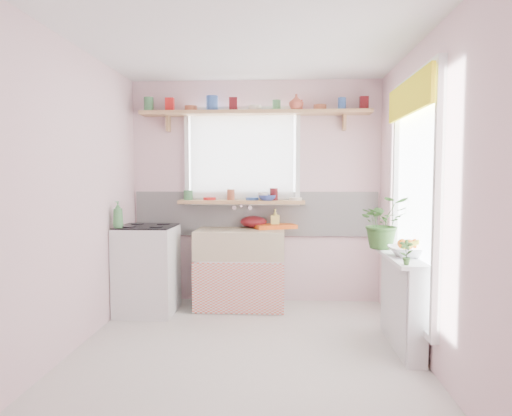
{
  "coord_description": "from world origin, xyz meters",
  "views": [
    {
      "loc": [
        0.29,
        -3.57,
        1.43
      ],
      "look_at": [
        0.06,
        0.55,
        1.14
      ],
      "focal_mm": 32.0,
      "sensor_mm": 36.0,
      "label": 1
    }
  ],
  "objects": [
    {
      "name": "room",
      "position": [
        0.66,
        0.86,
        1.37
      ],
      "size": [
        3.2,
        3.2,
        3.2
      ],
      "color": "beige",
      "rests_on": "ground"
    },
    {
      "name": "sink_unit",
      "position": [
        -0.15,
        1.29,
        0.43
      ],
      "size": [
        0.95,
        0.65,
        1.11
      ],
      "color": "white",
      "rests_on": "ground"
    },
    {
      "name": "cooker",
      "position": [
        -1.1,
        1.05,
        0.46
      ],
      "size": [
        0.58,
        0.58,
        0.93
      ],
      "color": "white",
      "rests_on": "ground"
    },
    {
      "name": "radiator_ledge",
      "position": [
        1.3,
        0.2,
        0.4
      ],
      "size": [
        0.22,
        0.95,
        0.78
      ],
      "color": "white",
      "rests_on": "ground"
    },
    {
      "name": "windowsill",
      "position": [
        -0.15,
        1.48,
        1.14
      ],
      "size": [
        1.4,
        0.22,
        0.04
      ],
      "primitive_type": "cube",
      "color": "tan",
      "rests_on": "room"
    },
    {
      "name": "pine_shelf",
      "position": [
        0.0,
        1.47,
        2.12
      ],
      "size": [
        2.52,
        0.24,
        0.04
      ],
      "primitive_type": "cube",
      "color": "tan",
      "rests_on": "room"
    },
    {
      "name": "shelf_crockery",
      "position": [
        -0.0,
        1.47,
        2.2
      ],
      "size": [
        2.47,
        0.11,
        0.12
      ],
      "color": "#3F7F4C",
      "rests_on": "pine_shelf"
    },
    {
      "name": "sill_crockery",
      "position": [
        -0.2,
        1.48,
        1.21
      ],
      "size": [
        1.35,
        0.11,
        0.12
      ],
      "color": "#3F7F4C",
      "rests_on": "windowsill"
    },
    {
      "name": "dish_tray",
      "position": [
        0.21,
        1.49,
        0.87
      ],
      "size": [
        0.53,
        0.47,
        0.04
      ],
      "primitive_type": "cube",
      "rotation": [
        0.0,
        0.0,
        0.36
      ],
      "color": "#FA5F16",
      "rests_on": "sink_unit"
    },
    {
      "name": "colander",
      "position": [
        -0.02,
        1.5,
        0.92
      ],
      "size": [
        0.31,
        0.31,
        0.13
      ],
      "primitive_type": "ellipsoid",
      "rotation": [
        0.0,
        0.0,
        0.05
      ],
      "color": "maroon",
      "rests_on": "sink_unit"
    },
    {
      "name": "jade_plant",
      "position": [
        1.21,
        0.57,
        1.01
      ],
      "size": [
        0.45,
        0.4,
        0.47
      ],
      "primitive_type": "imported",
      "rotation": [
        0.0,
        0.0,
        0.07
      ],
      "color": "#325C25",
      "rests_on": "radiator_ledge"
    },
    {
      "name": "fruit_bowl",
      "position": [
        1.33,
        0.16,
        0.82
      ],
      "size": [
        0.34,
        0.34,
        0.08
      ],
      "primitive_type": "imported",
      "rotation": [
        0.0,
        0.0,
        -0.01
      ],
      "color": "silver",
      "rests_on": "radiator_ledge"
    },
    {
      "name": "herb_pot",
      "position": [
        1.21,
        -0.2,
        0.87
      ],
      "size": [
        0.11,
        0.09,
        0.19
      ],
      "primitive_type": "imported",
      "rotation": [
        0.0,
        0.0,
        -0.3
      ],
      "color": "#3A692A",
      "rests_on": "radiator_ledge"
    },
    {
      "name": "soap_bottle_sink",
      "position": [
        0.22,
        1.5,
        0.96
      ],
      "size": [
        0.1,
        0.1,
        0.21
      ],
      "primitive_type": "imported",
      "rotation": [
        0.0,
        0.0,
        -0.03
      ],
      "color": "#FFF371",
      "rests_on": "sink_unit"
    },
    {
      "name": "sill_cup",
      "position": [
        0.09,
        1.43,
        1.2
      ],
      "size": [
        0.13,
        0.13,
        0.09
      ],
      "primitive_type": "imported",
      "rotation": [
        0.0,
        0.0,
        0.24
      ],
      "color": "beige",
      "rests_on": "windowsill"
    },
    {
      "name": "sill_bowl",
      "position": [
        0.14,
        1.42,
        1.19
      ],
      "size": [
        0.22,
        0.22,
        0.06
      ],
      "primitive_type": "imported",
      "rotation": [
        0.0,
        0.0,
        -0.15
      ],
      "color": "#2F449A",
      "rests_on": "windowsill"
    },
    {
      "name": "shelf_vase",
      "position": [
        0.45,
        1.41,
        2.22
      ],
      "size": [
        0.2,
        0.2,
        0.16
      ],
      "primitive_type": "imported",
      "rotation": [
        0.0,
        0.0,
        0.32
      ],
      "color": "#B84C38",
      "rests_on": "pine_shelf"
    },
    {
      "name": "cooker_bottle",
      "position": [
        -1.32,
        0.83,
        1.05
      ],
      "size": [
        0.12,
        0.12,
        0.27
      ],
      "primitive_type": "imported",
      "rotation": [
        0.0,
        0.0,
        -0.17
      ],
      "color": "#43874A",
      "rests_on": "cooker"
    },
    {
      "name": "fruit",
      "position": [
        1.34,
        0.16,
        0.88
      ],
      "size": [
        0.2,
        0.14,
        0.1
      ],
      "color": "orange",
      "rests_on": "fruit_bowl"
    }
  ]
}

